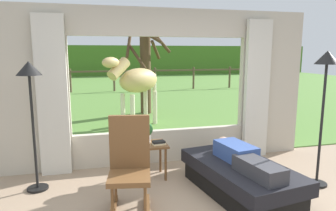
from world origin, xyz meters
TOP-DOWN VIEW (x-y plane):
  - back_wall_with_window at (0.00, 2.26)m, footprint 5.20×0.12m
  - curtain_panel_left at (-1.69, 2.12)m, footprint 0.44×0.10m
  - curtain_panel_right at (1.69, 2.12)m, footprint 0.44×0.10m
  - outdoor_pasture_lawn at (0.00, 13.16)m, footprint 36.00×21.68m
  - distant_hill_ridge at (0.00, 23.00)m, footprint 36.00×2.00m
  - recliner_sofa at (0.72, 0.80)m, footprint 1.15×1.82m
  - reclining_person at (0.72, 0.75)m, footprint 0.43×1.44m
  - rocking_chair at (-0.73, 0.76)m, footprint 0.57×0.75m
  - side_table at (-0.30, 1.62)m, footprint 0.44×0.44m
  - potted_plant at (-0.38, 1.68)m, footprint 0.22×0.22m
  - book_stack at (-0.20, 1.56)m, footprint 0.20×0.16m
  - floor_lamp_left at (-1.90, 1.60)m, footprint 0.32×0.32m
  - floor_lamp_right at (1.91, 0.78)m, footprint 0.32×0.32m
  - horse at (-0.03, 4.78)m, footprint 1.62×1.41m
  - pasture_tree at (0.48, 6.39)m, footprint 1.41×1.31m
  - pasture_fence_line at (0.00, 12.13)m, footprint 16.10×0.10m

SIDE VIEW (x-z plane):
  - outdoor_pasture_lawn at x=0.00m, z-range 0.00..0.02m
  - recliner_sofa at x=0.72m, z-range 0.01..0.43m
  - side_table at x=-0.30m, z-range 0.17..0.69m
  - reclining_person at x=0.72m, z-range 0.41..0.63m
  - rocking_chair at x=-0.73m, z-range -0.01..1.11m
  - book_stack at x=-0.20m, z-range 0.52..0.57m
  - potted_plant at x=-0.38m, z-range 0.54..0.86m
  - pasture_fence_line at x=0.00m, z-range 0.19..1.29m
  - horse at x=-0.03m, z-range 0.29..2.02m
  - curtain_panel_left at x=-1.69m, z-range 0.00..2.40m
  - curtain_panel_right at x=1.69m, z-range 0.00..2.40m
  - distant_hill_ridge at x=0.00m, z-range 0.00..2.40m
  - back_wall_with_window at x=0.00m, z-range -0.03..2.52m
  - pasture_tree at x=0.48m, z-range -0.04..2.78m
  - floor_lamp_left at x=-1.90m, z-range 0.53..2.27m
  - floor_lamp_right at x=1.91m, z-range 0.58..2.45m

